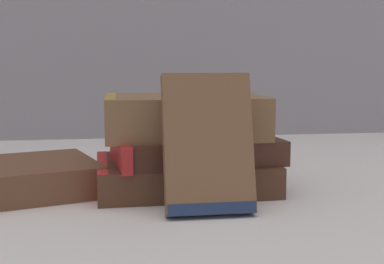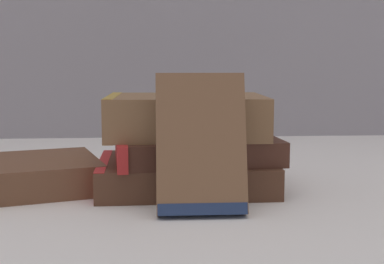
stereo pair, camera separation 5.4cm
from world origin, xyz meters
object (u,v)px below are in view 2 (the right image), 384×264
Objects in this scene: book_leaning_front at (201,149)px; book_flat_top at (182,116)px; book_side_left at (3,177)px; reading_glasses at (165,165)px; book_flat_bottom at (181,174)px; book_flat_middle at (191,148)px; pocket_watch at (205,94)px.

book_flat_top is at bearing 97.53° from book_leaning_front.
book_side_left reaches higher than reading_glasses.
book_flat_bottom is at bearing 98.25° from book_leaning_front.
book_flat_top is 2.09× the size of reading_glasses.
book_flat_top is at bearing -16.43° from book_side_left.
book_flat_middle is 3.86× the size of pocket_watch.
book_flat_bottom is 0.87× the size of book_side_left.
book_flat_middle is at bearing 137.02° from pocket_watch.
book_flat_bottom is 0.14m from reading_glasses.
book_side_left is at bearing 176.92° from pocket_watch.
book_flat_middle is 0.04m from book_flat_top.
book_flat_top is 0.17m from reading_glasses.
book_flat_top is 0.23m from book_side_left.
book_flat_top is (0.00, 0.00, 0.07)m from book_flat_bottom.
book_side_left is at bearing -144.25° from reading_glasses.
reading_glasses is at bearing 96.92° from book_flat_middle.
book_flat_middle is 0.15m from reading_glasses.
reading_glasses is (0.20, 0.14, -0.02)m from book_side_left.
book_flat_top reaches higher than reading_glasses.
book_side_left is 0.24m from reading_glasses.
book_side_left is 4.64× the size of pocket_watch.
book_leaning_front is 0.11m from pocket_watch.
book_side_left is at bearing -177.91° from book_flat_top.
book_side_left is (-0.23, -0.00, -0.03)m from book_flat_middle.
reading_glasses is at bearing 98.84° from book_flat_top.
book_flat_middle is at bearing -77.89° from reading_glasses.
reading_glasses is (-0.03, 0.14, -0.05)m from book_flat_middle.
book_flat_bottom reaches higher than reading_glasses.
book_flat_bottom is at bearing -161.16° from book_flat_top.
book_flat_bottom is 2.33× the size of reading_glasses.
pocket_watch reaches higher than book_flat_bottom.
book_flat_top is 0.78× the size of book_side_left.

